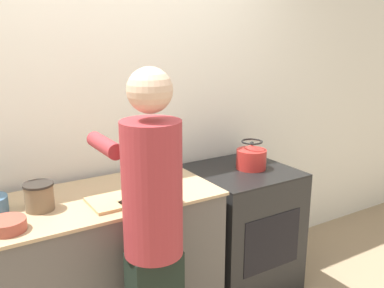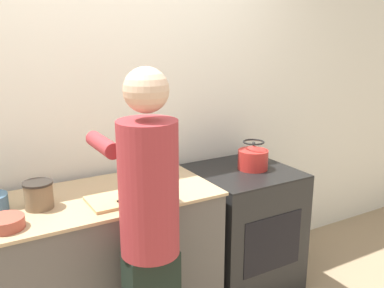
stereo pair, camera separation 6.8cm
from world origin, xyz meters
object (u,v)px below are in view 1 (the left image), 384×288
cutting_board (124,199)px  knife (134,198)px  person (152,225)px  canister_jar (39,197)px  oven (240,228)px  kettle (251,157)px  bowl_prep (7,225)px

cutting_board → knife: bearing=-38.1°
knife → cutting_board: bearing=125.9°
person → canister_jar: (-0.40, 0.49, 0.06)m
oven → canister_jar: 1.46m
oven → knife: knife is taller
kettle → knife: bearing=-170.0°
person → canister_jar: bearing=129.6°
cutting_board → kettle: size_ratio=1.79×
knife → bowl_prep: bowl_prep is taller
cutting_board → canister_jar: bearing=163.7°
person → bowl_prep: 0.67m
person → kettle: (1.02, 0.50, 0.05)m
knife → canister_jar: 0.49m
kettle → person: bearing=-153.8°
person → cutting_board: person is taller
oven → knife: (-0.89, -0.18, 0.49)m
oven → bowl_prep: (-1.54, -0.19, 0.50)m
cutting_board → bowl_prep: bearing=-175.4°
canister_jar → cutting_board: bearing=-16.3°
oven → person: (-0.95, -0.51, 0.48)m
cutting_board → kettle: (1.01, 0.13, 0.05)m
cutting_board → canister_jar: 0.44m
knife → bowl_prep: size_ratio=1.15×
oven → cutting_board: 1.06m
knife → canister_jar: (-0.46, 0.16, 0.05)m
knife → bowl_prep: bearing=165.0°
person → bowl_prep: size_ratio=9.36×
kettle → canister_jar: 1.42m
oven → person: size_ratio=0.53×
bowl_prep → canister_jar: size_ratio=1.15×
bowl_prep → person: bearing=-28.3°
person → bowl_prep: bearing=151.7°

